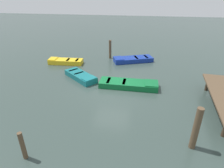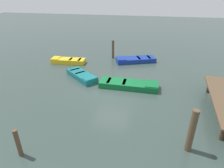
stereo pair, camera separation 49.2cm
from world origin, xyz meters
The scene contains 8 objects.
ground_plane centered at (0.00, 0.00, 0.00)m, with size 80.00×80.00×0.00m, color #33423D.
rowboat_teal centered at (-1.20, -2.59, 0.22)m, with size 2.70×2.95×0.46m.
rowboat_yellow centered at (-4.14, -4.96, 0.22)m, with size 1.18×3.08×0.46m.
rowboat_blue centered at (-5.68, 1.04, 0.22)m, with size 2.47×3.79×0.46m.
rowboat_green centered at (-0.43, 1.12, 0.22)m, with size 1.27×4.01×0.46m.
mooring_piling_center centered at (4.77, 4.26, 1.00)m, with size 0.27×0.27×2.00m, color brown.
mooring_piling_mid_right centered at (-6.32, -1.22, 0.88)m, with size 0.24×0.24×1.77m, color brown.
mooring_piling_mid_left centered at (6.46, -2.47, 0.64)m, with size 0.18×0.18×1.27m, color brown.
Camera 2 is at (11.32, 2.35, 6.12)m, focal length 30.66 mm.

